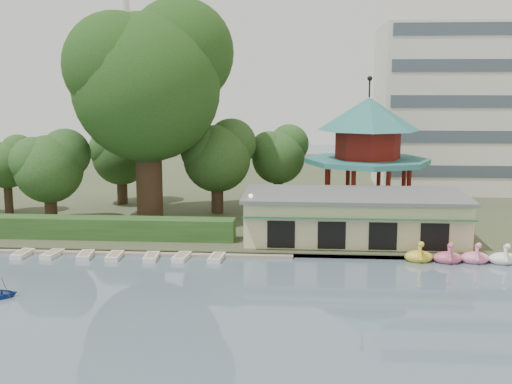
# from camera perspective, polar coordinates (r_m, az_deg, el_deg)

# --- Properties ---
(ground_plane) EXTENTS (220.00, 220.00, 0.00)m
(ground_plane) POSITION_cam_1_polar(r_m,az_deg,el_deg) (34.88, -5.66, -13.15)
(ground_plane) COLOR slate
(ground_plane) RESTS_ON ground
(shore) EXTENTS (220.00, 70.00, 0.40)m
(shore) POSITION_cam_1_polar(r_m,az_deg,el_deg) (84.87, 0.38, 0.69)
(shore) COLOR #424930
(shore) RESTS_ON ground
(embankment) EXTENTS (220.00, 0.60, 0.30)m
(embankment) POSITION_cam_1_polar(r_m,az_deg,el_deg) (51.05, -2.31, -5.48)
(embankment) COLOR gray
(embankment) RESTS_ON ground
(dock) EXTENTS (34.00, 1.60, 0.24)m
(dock) POSITION_cam_1_polar(r_m,az_deg,el_deg) (53.65, -15.21, -5.10)
(dock) COLOR gray
(dock) RESTS_ON ground
(boathouse) EXTENTS (18.60, 9.39, 3.90)m
(boathouse) POSITION_cam_1_polar(r_m,az_deg,el_deg) (54.91, 8.67, -2.11)
(boathouse) COLOR beige
(boathouse) RESTS_ON shore
(pavilion) EXTENTS (12.40, 12.40, 13.50)m
(pavilion) POSITION_cam_1_polar(r_m,az_deg,el_deg) (64.22, 9.91, 4.18)
(pavilion) COLOR beige
(pavilion) RESTS_ON shore
(broadcast_tower) EXTENTS (8.00, 8.00, 96.00)m
(broadcast_tower) POSITION_cam_1_polar(r_m,az_deg,el_deg) (179.31, -11.62, 16.09)
(broadcast_tower) COLOR silver
(broadcast_tower) RESTS_ON ground
(hedge) EXTENTS (30.00, 2.00, 1.80)m
(hedge) POSITION_cam_1_polar(r_m,az_deg,el_deg) (57.42, -17.00, -3.00)
(hedge) COLOR #2C5021
(hedge) RESTS_ON shore
(lamp_post) EXTENTS (0.36, 0.36, 4.28)m
(lamp_post) POSITION_cam_1_polar(r_m,az_deg,el_deg) (51.81, -0.47, -1.62)
(lamp_post) COLOR black
(lamp_post) RESTS_ON shore
(big_tree) EXTENTS (15.28, 14.24, 21.12)m
(big_tree) POSITION_cam_1_polar(r_m,az_deg,el_deg) (61.60, -9.50, 10.13)
(big_tree) COLOR #3A281C
(big_tree) RESTS_ON shore
(small_trees) EXTENTS (39.38, 16.44, 9.54)m
(small_trees) POSITION_cam_1_polar(r_m,az_deg,el_deg) (66.05, -12.34, 3.09)
(small_trees) COLOR #3A281C
(small_trees) RESTS_ON shore
(moored_rowboats) EXTENTS (27.05, 2.72, 0.36)m
(moored_rowboats) POSITION_cam_1_polar(r_m,az_deg,el_deg) (53.07, -17.68, -5.31)
(moored_rowboats) COLOR silver
(moored_rowboats) RESTS_ON ground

